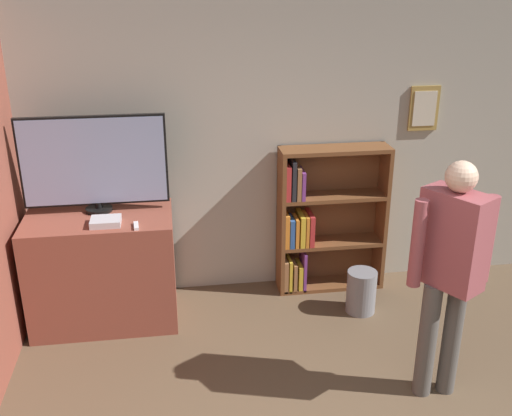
# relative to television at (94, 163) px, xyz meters

# --- Properties ---
(wall_back) EXTENTS (6.30, 0.09, 2.70)m
(wall_back) POSITION_rel_television_xyz_m (1.50, 0.35, -0.03)
(wall_back) COLOR #B2AD9E
(wall_back) RESTS_ON ground_plane
(tv_ledge) EXTENTS (1.20, 0.70, 0.96)m
(tv_ledge) POSITION_rel_television_xyz_m (-0.00, -0.13, -0.90)
(tv_ledge) COLOR brown
(tv_ledge) RESTS_ON ground_plane
(television) EXTENTS (1.17, 0.22, 0.81)m
(television) POSITION_rel_television_xyz_m (0.00, 0.00, 0.00)
(television) COLOR black
(television) RESTS_ON tv_ledge
(game_console) EXTENTS (0.24, 0.19, 0.05)m
(game_console) POSITION_rel_television_xyz_m (0.08, -0.30, -0.39)
(game_console) COLOR silver
(game_console) RESTS_ON tv_ledge
(remote_loose) EXTENTS (0.05, 0.14, 0.02)m
(remote_loose) POSITION_rel_television_xyz_m (0.32, -0.38, -0.41)
(remote_loose) COLOR white
(remote_loose) RESTS_ON tv_ledge
(bookshelf) EXTENTS (0.99, 0.28, 1.38)m
(bookshelf) POSITION_rel_television_xyz_m (1.95, 0.17, -0.71)
(bookshelf) COLOR brown
(bookshelf) RESTS_ON ground_plane
(person) EXTENTS (0.57, 0.48, 1.74)m
(person) POSITION_rel_television_xyz_m (2.41, -1.46, -0.35)
(person) COLOR #56514C
(person) RESTS_ON ground_plane
(waste_bin) EXTENTS (0.26, 0.26, 0.39)m
(waste_bin) POSITION_rel_television_xyz_m (2.21, -0.33, -1.18)
(waste_bin) COLOR gray
(waste_bin) RESTS_ON ground_plane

